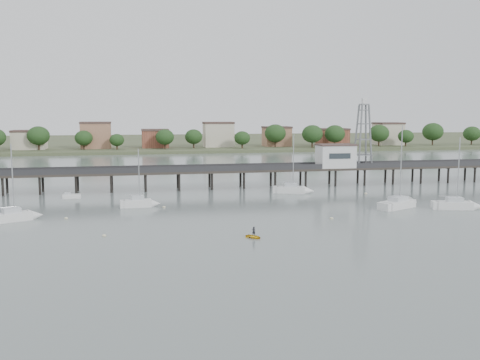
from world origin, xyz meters
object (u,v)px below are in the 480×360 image
(pier, at_px, (227,171))
(sailboat_b, at_px, (143,203))
(sailboat_a, at_px, (20,216))
(sailboat_c, at_px, (403,203))
(sailboat_d, at_px, (461,205))
(lattice_tower, at_px, (363,136))
(yellow_dinghy, at_px, (254,238))
(sailboat_f, at_px, (297,190))
(white_tender, at_px, (71,196))

(pier, relative_size, sailboat_b, 14.23)
(sailboat_b, relative_size, sailboat_a, 0.86)
(pier, height_order, sailboat_a, sailboat_a)
(sailboat_c, xyz_separation_m, sailboat_d, (8.71, -3.79, 0.01))
(lattice_tower, height_order, sailboat_d, lattice_tower)
(pier, height_order, yellow_dinghy, pier)
(sailboat_c, bearing_deg, sailboat_d, -51.11)
(lattice_tower, relative_size, sailboat_f, 1.24)
(sailboat_f, bearing_deg, white_tender, -162.45)
(lattice_tower, bearing_deg, pier, -180.00)
(sailboat_f, bearing_deg, lattice_tower, 48.21)
(lattice_tower, relative_size, white_tender, 4.57)
(sailboat_f, bearing_deg, yellow_dinghy, -95.17)
(sailboat_c, distance_m, sailboat_d, 9.50)
(sailboat_a, height_order, sailboat_f, sailboat_f)
(sailboat_a, relative_size, white_tender, 3.64)
(sailboat_a, distance_m, yellow_dinghy, 37.17)
(sailboat_c, relative_size, yellow_dinghy, 6.12)
(pier, xyz_separation_m, sailboat_c, (25.96, -29.42, -3.16))
(pier, xyz_separation_m, sailboat_d, (34.67, -33.21, -3.15))
(lattice_tower, xyz_separation_m, sailboat_d, (3.17, -33.21, -10.46))
(white_tender, height_order, yellow_dinghy, yellow_dinghy)
(sailboat_a, height_order, yellow_dinghy, sailboat_a)
(sailboat_b, xyz_separation_m, sailboat_f, (31.19, 10.22, -0.01))
(pier, distance_m, sailboat_a, 46.79)
(sailboat_f, distance_m, white_tender, 44.45)
(pier, relative_size, sailboat_f, 12.02)
(sailboat_c, height_order, white_tender, sailboat_c)
(sailboat_a, bearing_deg, sailboat_b, -2.13)
(sailboat_d, xyz_separation_m, white_tender, (-66.30, 25.29, -0.24))
(sailboat_b, xyz_separation_m, sailboat_c, (44.38, -9.23, -0.02))
(pier, bearing_deg, sailboat_c, -48.57)
(sailboat_c, relative_size, white_tender, 4.43)
(yellow_dinghy, bearing_deg, sailboat_b, 83.20)
(sailboat_c, height_order, sailboat_a, sailboat_c)
(yellow_dinghy, bearing_deg, sailboat_a, 116.33)
(sailboat_b, distance_m, sailboat_c, 45.33)
(sailboat_b, xyz_separation_m, sailboat_a, (-18.60, -8.27, -0.01))
(sailboat_b, height_order, sailboat_c, sailboat_c)
(yellow_dinghy, bearing_deg, sailboat_c, -4.79)
(sailboat_d, relative_size, sailboat_a, 1.04)
(sailboat_c, relative_size, sailboat_d, 1.17)
(sailboat_d, relative_size, sailboat_f, 1.03)
(lattice_tower, bearing_deg, sailboat_a, -157.44)
(lattice_tower, bearing_deg, white_tender, -172.85)
(white_tender, bearing_deg, sailboat_b, -45.47)
(white_tender, bearing_deg, lattice_tower, 4.56)
(lattice_tower, bearing_deg, yellow_dinghy, -127.73)
(sailboat_a, distance_m, white_tender, 21.23)
(sailboat_d, bearing_deg, sailboat_b, -177.47)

